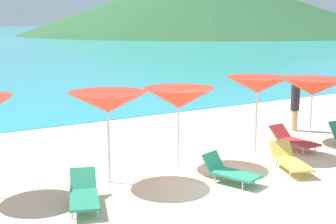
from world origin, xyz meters
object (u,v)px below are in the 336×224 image
at_px(lounge_chair_3, 290,160).
at_px(umbrella_2, 179,98).
at_px(lounge_chair_4, 84,193).
at_px(umbrella_3, 257,85).
at_px(lounge_chair_1, 229,171).
at_px(lounge_chair_5, 293,139).
at_px(umbrella_1, 108,102).
at_px(umbrella_4, 313,87).
at_px(beachgoer_1, 295,102).

bearing_deg(lounge_chair_3, umbrella_2, 162.03).
height_order(lounge_chair_3, lounge_chair_4, same).
bearing_deg(lounge_chair_4, umbrella_3, 31.37).
height_order(lounge_chair_1, lounge_chair_5, lounge_chair_1).
xyz_separation_m(umbrella_2, lounge_chair_4, (-3.24, -1.33, -1.54)).
bearing_deg(umbrella_1, umbrella_2, 6.72).
distance_m(umbrella_3, umbrella_4, 2.55).
bearing_deg(umbrella_1, umbrella_3, -0.36).
bearing_deg(lounge_chair_1, lounge_chair_3, -20.22).
bearing_deg(lounge_chair_3, beachgoer_1, 64.49).
distance_m(umbrella_3, beachgoer_1, 3.78).
bearing_deg(umbrella_2, lounge_chair_3, -40.57).
bearing_deg(beachgoer_1, umbrella_4, -78.43).
xyz_separation_m(umbrella_4, beachgoer_1, (0.75, 1.38, -0.75)).
height_order(umbrella_3, lounge_chair_4, umbrella_3).
bearing_deg(beachgoer_1, lounge_chair_4, -123.51).
bearing_deg(umbrella_4, lounge_chair_1, -160.06).
distance_m(umbrella_2, lounge_chair_5, 4.16).
relative_size(lounge_chair_4, lounge_chair_5, 1.07).
xyz_separation_m(lounge_chair_4, beachgoer_1, (8.99, 2.64, 0.74)).
distance_m(umbrella_2, lounge_chair_4, 3.83).
relative_size(umbrella_1, beachgoer_1, 1.15).
height_order(umbrella_1, lounge_chair_4, umbrella_1).
relative_size(umbrella_3, lounge_chair_5, 1.41).
distance_m(umbrella_2, lounge_chair_1, 2.37).
bearing_deg(umbrella_2, lounge_chair_4, -157.66).
distance_m(umbrella_1, lounge_chair_5, 6.21).
distance_m(lounge_chair_3, beachgoer_1, 4.83).
bearing_deg(beachgoer_1, lounge_chair_1, -110.41).
xyz_separation_m(lounge_chair_3, lounge_chair_5, (1.64, 1.42, 0.03)).
distance_m(lounge_chair_4, lounge_chair_5, 7.13).
bearing_deg(lounge_chair_3, lounge_chair_1, -160.14).
distance_m(umbrella_3, lounge_chair_3, 2.39).
xyz_separation_m(lounge_chair_1, lounge_chair_3, (1.93, -0.09, -0.02)).
distance_m(umbrella_2, lounge_chair_3, 3.28).
distance_m(umbrella_4, beachgoer_1, 1.74).
bearing_deg(lounge_chair_5, lounge_chair_1, -160.33).
height_order(umbrella_3, umbrella_4, umbrella_3).
distance_m(lounge_chair_3, lounge_chair_5, 2.17).
bearing_deg(beachgoer_1, lounge_chair_3, -97.97).
bearing_deg(umbrella_3, umbrella_4, 4.75).
distance_m(lounge_chair_3, lounge_chair_4, 5.46).
height_order(umbrella_3, lounge_chair_3, umbrella_3).
xyz_separation_m(lounge_chair_1, lounge_chair_5, (3.57, 1.33, 0.02)).
height_order(umbrella_2, lounge_chair_3, umbrella_2).
xyz_separation_m(umbrella_2, lounge_chair_3, (2.20, -1.88, -1.55)).
distance_m(umbrella_1, umbrella_3, 4.61).
xyz_separation_m(lounge_chair_3, beachgoer_1, (3.55, 3.19, 0.75)).
distance_m(lounge_chair_5, beachgoer_1, 2.70).
bearing_deg(lounge_chair_3, umbrella_4, 55.43).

